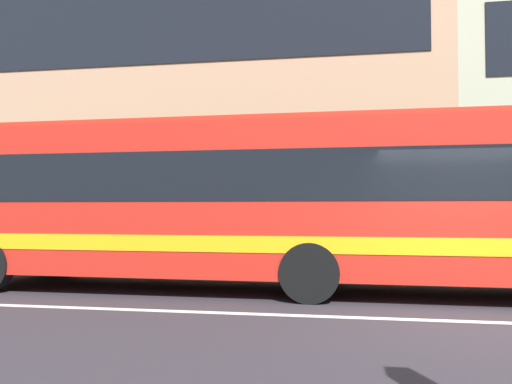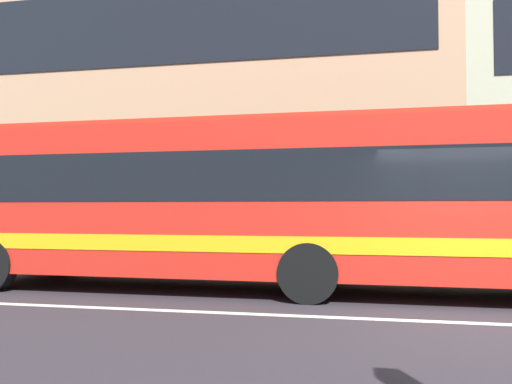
{
  "view_description": "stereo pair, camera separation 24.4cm",
  "coord_description": "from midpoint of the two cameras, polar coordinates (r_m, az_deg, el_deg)",
  "views": [
    {
      "loc": [
        -1.91,
        -7.26,
        1.56
      ],
      "look_at": [
        -3.39,
        1.68,
        1.86
      ],
      "focal_mm": 34.75,
      "sensor_mm": 36.0,
      "label": 1
    },
    {
      "loc": [
        -1.67,
        -7.21,
        1.56
      ],
      "look_at": [
        -3.39,
        1.68,
        1.86
      ],
      "focal_mm": 34.75,
      "sensor_mm": 36.0,
      "label": 2
    }
  ],
  "objects": [
    {
      "name": "apartment_block_left",
      "position": [
        22.5,
        -8.03,
        11.96
      ],
      "size": [
        20.55,
        8.66,
        13.9
      ],
      "color": "tan",
      "rests_on": "ground_plane"
    },
    {
      "name": "hedge_row_far",
      "position": [
        12.96,
        2.3,
        -7.16
      ],
      "size": [
        22.86,
        1.1,
        0.75
      ],
      "primitive_type": "cube",
      "color": "#235C20",
      "rests_on": "ground_plane"
    },
    {
      "name": "ground_plane",
      "position": [
        7.61,
        23.46,
        -13.58
      ],
      "size": [
        160.0,
        160.0,
        0.0
      ],
      "primitive_type": "plane",
      "color": "#312C32"
    },
    {
      "name": "transit_bus",
      "position": [
        9.48,
        1.16,
        -0.7
      ],
      "size": [
        12.48,
        2.71,
        3.19
      ],
      "color": "red",
      "rests_on": "ground_plane"
    },
    {
      "name": "lane_centre_line",
      "position": [
        7.61,
        23.46,
        -13.55
      ],
      "size": [
        60.0,
        0.16,
        0.01
      ],
      "primitive_type": "cube",
      "color": "silver",
      "rests_on": "ground_plane"
    }
  ]
}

